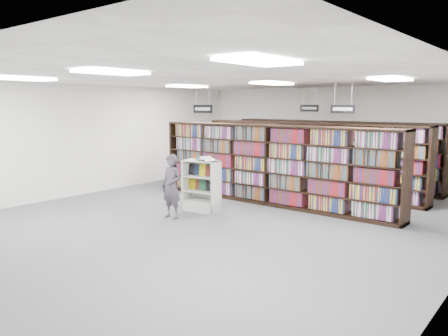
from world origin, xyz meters
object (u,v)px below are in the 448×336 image
Objects in this scene: endcap_display at (202,193)px; shopper at (172,187)px; open_book at (206,159)px; bookshelf_row_near at (271,165)px.

shopper reaches higher than endcap_display.
open_book is at bearing -13.53° from endcap_display.
open_book is (0.14, -0.02, 0.86)m from endcap_display.
endcap_display is 2.06× the size of open_book.
open_book is at bearing 75.81° from shopper.
bookshelf_row_near reaches higher than shopper.
bookshelf_row_near is 4.68× the size of shopper.
endcap_display is 0.85× the size of shopper.
endcap_display is at bearing -117.85° from bookshelf_row_near.
shopper is (-0.21, -0.98, -0.56)m from open_book.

